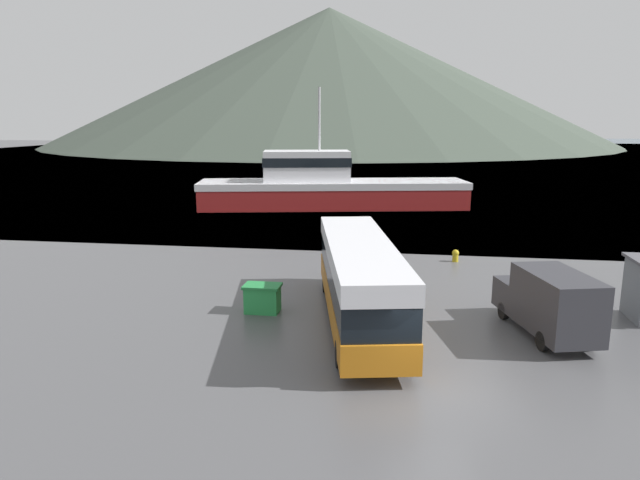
{
  "coord_description": "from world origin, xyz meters",
  "views": [
    {
      "loc": [
        -0.93,
        -15.73,
        7.89
      ],
      "look_at": [
        -5.16,
        12.01,
        2.0
      ],
      "focal_mm": 32.0,
      "sensor_mm": 36.0,
      "label": 1
    }
  ],
  "objects_px": {
    "storage_bin": "(263,298)",
    "delivery_van": "(549,302)",
    "fishing_boat": "(327,186)",
    "small_boat": "(409,195)",
    "tour_bus": "(359,277)"
  },
  "relations": [
    {
      "from": "tour_bus",
      "to": "small_boat",
      "type": "distance_m",
      "value": 38.01
    },
    {
      "from": "tour_bus",
      "to": "fishing_boat",
      "type": "xyz_separation_m",
      "value": [
        -5.49,
        30.39,
        0.09
      ]
    },
    {
      "from": "tour_bus",
      "to": "storage_bin",
      "type": "bearing_deg",
      "value": 159.95
    },
    {
      "from": "delivery_van",
      "to": "small_boat",
      "type": "relative_size",
      "value": 0.95
    },
    {
      "from": "storage_bin",
      "to": "small_boat",
      "type": "xyz_separation_m",
      "value": [
        6.07,
        37.3,
        -0.24
      ]
    },
    {
      "from": "fishing_boat",
      "to": "small_boat",
      "type": "height_order",
      "value": "fishing_boat"
    },
    {
      "from": "fishing_boat",
      "to": "storage_bin",
      "type": "height_order",
      "value": "fishing_boat"
    },
    {
      "from": "tour_bus",
      "to": "small_boat",
      "type": "xyz_separation_m",
      "value": [
        1.97,
        37.93,
        -1.48
      ]
    },
    {
      "from": "tour_bus",
      "to": "delivery_van",
      "type": "distance_m",
      "value": 7.11
    },
    {
      "from": "small_boat",
      "to": "storage_bin",
      "type": "bearing_deg",
      "value": 72.38
    },
    {
      "from": "delivery_van",
      "to": "storage_bin",
      "type": "xyz_separation_m",
      "value": [
        -11.17,
        1.01,
        -0.72
      ]
    },
    {
      "from": "delivery_van",
      "to": "tour_bus",
      "type": "bearing_deg",
      "value": 162.37
    },
    {
      "from": "delivery_van",
      "to": "small_boat",
      "type": "xyz_separation_m",
      "value": [
        -5.11,
        38.31,
        -0.97
      ]
    },
    {
      "from": "storage_bin",
      "to": "small_boat",
      "type": "relative_size",
      "value": 0.26
    },
    {
      "from": "storage_bin",
      "to": "delivery_van",
      "type": "bearing_deg",
      "value": -5.16
    }
  ]
}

